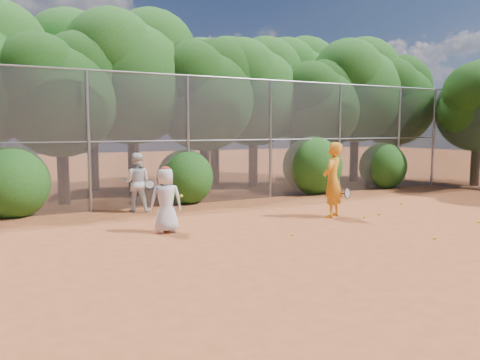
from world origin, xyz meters
TOP-DOWN VIEW (x-y plane):
  - ground at (0.00, 0.00)m, footprint 80.00×80.00m
  - fence_back at (-0.12, 6.00)m, footprint 20.05×0.09m
  - tree_2 at (-4.45, 7.83)m, footprint 3.99×3.47m
  - tree_3 at (-1.94, 8.84)m, footprint 4.89×4.26m
  - tree_4 at (0.55, 8.24)m, footprint 4.19×3.64m
  - tree_5 at (3.06, 9.04)m, footprint 4.51×3.92m
  - tree_6 at (5.55, 8.03)m, footprint 3.86×3.36m
  - tree_7 at (8.06, 8.64)m, footprint 4.77×4.14m
  - tree_8 at (10.05, 8.34)m, footprint 4.25×3.70m
  - tree_10 at (-2.93, 11.05)m, footprint 5.15×4.48m
  - tree_11 at (2.06, 10.64)m, footprint 4.64×4.03m
  - tree_12 at (6.56, 11.24)m, footprint 5.02×4.37m
  - tree_13 at (11.45, 5.03)m, footprint 3.86×3.36m
  - bush_0 at (-6.00, 6.30)m, footprint 2.00×2.00m
  - bush_1 at (-1.00, 6.30)m, footprint 1.80×1.80m
  - bush_2 at (4.00, 6.30)m, footprint 2.20×2.20m
  - bush_3 at (7.50, 6.30)m, footprint 1.90×1.90m
  - player_yellow at (1.60, 2.13)m, footprint 0.94×0.80m
  - player_teen at (-2.95, 2.41)m, footprint 0.80×0.59m
  - player_white at (-2.82, 5.40)m, footprint 1.01×0.92m
  - ball_0 at (2.91, 1.74)m, footprint 0.07×0.07m
  - ball_1 at (2.26, 1.59)m, footprint 0.07×0.07m
  - ball_2 at (1.92, -0.94)m, footprint 0.07×0.07m
  - ball_3 at (4.39, -0.20)m, footprint 0.07×0.07m
  - ball_4 at (-0.61, 0.75)m, footprint 0.07×0.07m
  - ball_5 at (4.83, 2.77)m, footprint 0.07×0.07m

SIDE VIEW (x-z plane):
  - ground at x=0.00m, z-range 0.00..0.00m
  - ball_0 at x=2.91m, z-range 0.00..0.07m
  - ball_1 at x=2.26m, z-range 0.00..0.07m
  - ball_2 at x=1.92m, z-range 0.00..0.07m
  - ball_3 at x=4.39m, z-range 0.00..0.07m
  - ball_4 at x=-0.61m, z-range 0.00..0.07m
  - ball_5 at x=4.83m, z-range 0.00..0.07m
  - player_teen at x=-2.95m, z-range 0.00..1.52m
  - player_white at x=-2.82m, z-range 0.00..1.69m
  - bush_1 at x=-1.00m, z-range 0.00..1.80m
  - bush_3 at x=7.50m, z-range 0.00..1.90m
  - bush_0 at x=-6.00m, z-range 0.00..2.00m
  - player_yellow at x=1.60m, z-range 0.00..2.01m
  - bush_2 at x=4.00m, z-range 0.00..2.20m
  - fence_back at x=-0.12m, z-range 0.04..4.06m
  - tree_6 at x=5.55m, z-range 0.82..6.11m
  - tree_13 at x=11.45m, z-range 0.82..6.11m
  - tree_2 at x=-4.45m, z-range 0.85..6.32m
  - tree_4 at x=0.55m, z-range 0.89..6.62m
  - tree_8 at x=10.05m, z-range 0.91..6.73m
  - tree_5 at x=3.06m, z-range 0.96..7.13m
  - tree_11 at x=2.06m, z-range 0.99..7.34m
  - tree_7 at x=8.06m, z-range 1.02..7.54m
  - tree_3 at x=-1.94m, z-range 1.04..7.75m
  - tree_12 at x=6.56m, z-range 1.07..7.95m
  - tree_10 at x=-2.93m, z-range 1.10..8.16m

